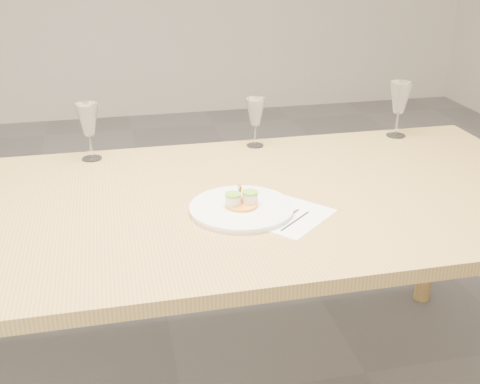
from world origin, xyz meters
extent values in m
cube|color=tan|center=(0.00, 0.00, 0.73)|extent=(2.40, 1.00, 0.04)
cylinder|color=tan|center=(1.10, 0.40, 0.35)|extent=(0.07, 0.07, 0.71)
cylinder|color=white|center=(0.18, -0.10, 0.76)|extent=(0.29, 0.29, 0.01)
cylinder|color=white|center=(0.18, -0.10, 0.76)|extent=(0.29, 0.29, 0.01)
cylinder|color=gold|center=(0.18, -0.10, 0.77)|extent=(0.09, 0.09, 0.01)
cylinder|color=beige|center=(0.16, -0.10, 0.79)|extent=(0.04, 0.04, 0.03)
cylinder|color=beige|center=(0.21, -0.10, 0.79)|extent=(0.04, 0.04, 0.03)
cylinder|color=#7AB030|center=(0.16, -0.10, 0.80)|extent=(0.04, 0.04, 0.01)
cylinder|color=#7AB030|center=(0.21, -0.10, 0.80)|extent=(0.04, 0.04, 0.01)
cylinder|color=tan|center=(0.24, -0.15, 0.76)|extent=(0.05, 0.05, 0.00)
cube|color=white|center=(0.27, -0.12, 0.75)|extent=(0.36, 0.36, 0.00)
cube|color=black|center=(0.19, -0.06, 0.75)|extent=(0.07, 0.06, 0.00)
cube|color=black|center=(0.21, -0.08, 0.75)|extent=(0.11, 0.10, 0.00)
cube|color=black|center=(0.23, -0.11, 0.75)|extent=(0.11, 0.10, 0.00)
cube|color=black|center=(0.27, -0.15, 0.75)|extent=(0.11, 0.10, 0.00)
cube|color=black|center=(0.29, -0.18, 0.75)|extent=(0.11, 0.10, 0.00)
cube|color=black|center=(0.31, -0.20, 0.75)|extent=(0.11, 0.10, 0.00)
cylinder|color=white|center=(-0.23, 0.42, 0.75)|extent=(0.07, 0.07, 0.00)
cylinder|color=white|center=(-0.23, 0.42, 0.80)|extent=(0.01, 0.01, 0.08)
cone|color=white|center=(-0.23, 0.42, 0.89)|extent=(0.08, 0.08, 0.11)
cylinder|color=white|center=(0.35, 0.43, 0.75)|extent=(0.06, 0.06, 0.00)
cylinder|color=white|center=(0.35, 0.43, 0.79)|extent=(0.01, 0.01, 0.08)
cone|color=white|center=(0.35, 0.43, 0.88)|extent=(0.07, 0.07, 0.10)
cylinder|color=white|center=(0.91, 0.42, 0.75)|extent=(0.07, 0.07, 0.00)
cylinder|color=white|center=(0.91, 0.42, 0.80)|extent=(0.01, 0.01, 0.09)
cone|color=white|center=(0.91, 0.42, 0.90)|extent=(0.08, 0.08, 0.12)
camera|label=1|loc=(-0.16, -1.59, 1.48)|focal=45.00mm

